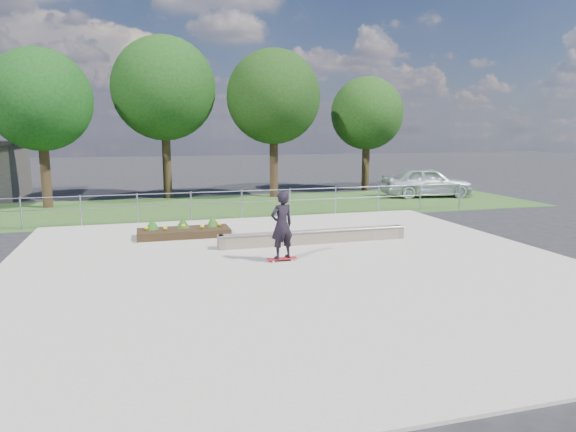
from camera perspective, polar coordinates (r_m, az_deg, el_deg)
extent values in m
plane|color=black|center=(13.52, 0.94, -5.66)|extent=(120.00, 120.00, 0.00)
cube|color=#29491D|center=(24.05, -6.71, 1.02)|extent=(30.00, 8.00, 0.02)
cube|color=#A39C90|center=(13.51, 0.94, -5.53)|extent=(15.00, 15.00, 0.06)
cylinder|color=#979BA0|center=(20.63, -27.54, 0.25)|extent=(0.06, 0.06, 1.20)
cylinder|color=#919399|center=(20.31, -22.01, 0.51)|extent=(0.06, 0.06, 1.20)
cylinder|color=gray|center=(20.20, -16.37, 0.77)|extent=(0.06, 0.06, 1.20)
cylinder|color=gray|center=(20.28, -10.71, 1.02)|extent=(0.06, 0.06, 1.20)
cylinder|color=gray|center=(20.55, -5.15, 1.26)|extent=(0.06, 0.06, 1.20)
cylinder|color=gray|center=(21.01, 0.21, 1.49)|extent=(0.06, 0.06, 1.20)
cylinder|color=#9B9DA3|center=(21.65, 5.30, 1.68)|extent=(0.06, 0.06, 1.20)
cylinder|color=gray|center=(22.45, 10.07, 1.86)|extent=(0.06, 0.06, 1.20)
cylinder|color=gray|center=(23.39, 14.48, 2.01)|extent=(0.06, 0.06, 1.20)
cylinder|color=#999CA2|center=(24.46, 18.53, 2.13)|extent=(0.06, 0.06, 1.20)
cylinder|color=#9C9FA4|center=(20.48, -5.18, 2.79)|extent=(20.00, 0.04, 0.04)
cylinder|color=gray|center=(20.54, -5.16, 1.54)|extent=(20.00, 0.04, 0.04)
cylinder|color=black|center=(25.91, -25.32, 4.02)|extent=(0.44, 0.44, 2.93)
sphere|color=black|center=(25.86, -25.86, 11.56)|extent=(4.55, 4.55, 4.55)
cylinder|color=black|center=(27.57, -13.30, 5.42)|extent=(0.44, 0.44, 3.38)
sphere|color=black|center=(27.59, -13.62, 13.60)|extent=(5.25, 5.25, 5.25)
cylinder|color=black|center=(27.41, -1.58, 5.42)|extent=(0.44, 0.44, 3.15)
sphere|color=black|center=(27.39, -1.62, 13.11)|extent=(4.90, 4.90, 4.90)
cylinder|color=black|center=(30.85, 8.62, 5.35)|extent=(0.44, 0.44, 2.70)
sphere|color=black|center=(30.79, 8.77, 11.21)|extent=(4.20, 4.20, 4.20)
cube|color=#67584B|center=(16.00, 2.92, -2.32)|extent=(6.00, 0.40, 0.40)
cylinder|color=#93959B|center=(15.77, 3.16, -1.75)|extent=(6.00, 0.06, 0.06)
cube|color=brown|center=(15.32, -7.41, -2.92)|extent=(0.15, 0.42, 0.40)
cube|color=brown|center=(17.14, 12.14, -1.72)|extent=(0.15, 0.42, 0.40)
cube|color=black|center=(17.35, -11.49, -1.82)|extent=(3.00, 1.20, 0.25)
sphere|color=yellow|center=(17.36, -15.49, -1.28)|extent=(0.14, 0.14, 0.14)
sphere|color=gold|center=(17.18, -13.48, -1.30)|extent=(0.14, 0.14, 0.14)
sphere|color=gold|center=(17.41, -11.54, -1.09)|extent=(0.14, 0.14, 0.14)
sphere|color=yellow|center=(17.27, -9.51, -1.12)|extent=(0.14, 0.14, 0.14)
sphere|color=yellow|center=(17.54, -7.63, -0.91)|extent=(0.14, 0.14, 0.14)
cone|color=#1A4A15|center=(17.50, -14.86, -0.84)|extent=(0.44, 0.44, 0.36)
cone|color=#1D4714|center=(17.54, -11.59, -0.68)|extent=(0.44, 0.44, 0.36)
cone|color=#1F4915|center=(17.64, -8.36, -0.53)|extent=(0.44, 0.44, 0.36)
cylinder|color=silver|center=(13.70, -1.64, -5.09)|extent=(0.05, 0.03, 0.05)
cylinder|color=silver|center=(13.87, -1.82, -4.91)|extent=(0.05, 0.03, 0.05)
cylinder|color=silver|center=(13.83, 0.46, -4.94)|extent=(0.05, 0.03, 0.05)
cylinder|color=white|center=(14.00, 0.25, -4.76)|extent=(0.05, 0.03, 0.05)
cylinder|color=gray|center=(13.78, -1.73, -4.89)|extent=(0.02, 0.18, 0.02)
cylinder|color=gray|center=(13.91, 0.35, -4.75)|extent=(0.02, 0.18, 0.02)
cube|color=#AD151B|center=(13.83, -0.69, -4.74)|extent=(0.80, 0.21, 0.02)
imported|color=black|center=(13.64, -0.69, -1.00)|extent=(0.76, 0.60, 1.81)
imported|color=silver|center=(28.37, 15.12, 3.67)|extent=(4.97, 2.59, 1.62)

